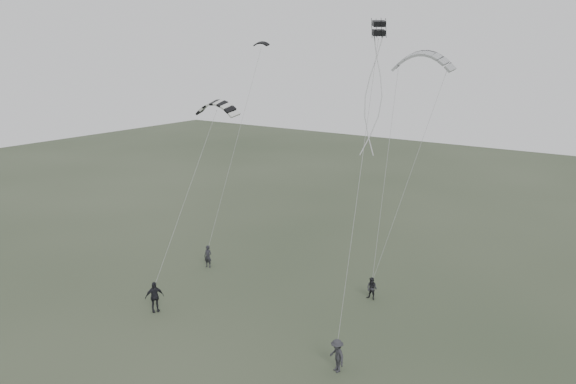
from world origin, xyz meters
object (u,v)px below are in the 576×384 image
Objects in this scene: kite_pale_large at (423,53)px; kite_box at (379,28)px; flyer_left at (208,256)px; kite_dark_small at (261,43)px; kite_striped at (217,103)px; flyer_right at (372,289)px; flyer_center at (154,297)px; flyer_far at (337,356)px.

kite_box is (1.05, -8.74, 1.30)m from kite_pale_large.
kite_box reaches higher than kite_pale_large.
kite_dark_small is (-0.53, 7.50, 15.44)m from flyer_left.
kite_striped is at bearing 135.36° from kite_box.
flyer_right is 16.10m from kite_striped.
kite_pale_large is 1.21× the size of kite_striped.
flyer_right is at bearing 0.08° from flyer_left.
flyer_far is (12.59, 0.63, -0.10)m from flyer_center.
kite_box is at bearing -87.23° from kite_pale_large.
flyer_far is 2.49× the size of kite_box.
kite_striped is at bearing -153.98° from kite_pale_large.
kite_box is (12.00, 5.19, 15.84)m from flyer_center.
flyer_center is 21.48m from kite_dark_small.
flyer_center is 2.77× the size of kite_box.
flyer_center is 22.92m from kite_pale_large.
flyer_left is at bearing 135.58° from kite_box.
kite_pale_large is at bearing 83.65° from flyer_right.
kite_striped reaches higher than flyer_left.
flyer_left is 2.38× the size of kite_box.
flyer_left is 17.17m from kite_dark_small.
kite_box is at bearing -64.65° from flyer_right.
flyer_right is at bearing 9.85° from kite_striped.
flyer_far is at bearing -32.79° from flyer_left.
kite_dark_small is at bearing 158.83° from flyer_right.
flyer_left is 20.84m from kite_pale_large.
flyer_far is 0.52× the size of kite_striped.
kite_pale_large reaches higher than kite_striped.
kite_striped is (-13.37, 6.50, 11.41)m from flyer_far.
flyer_left is 12.68m from flyer_right.
flyer_center is 1.50× the size of kite_dark_small.
flyer_left is 7.65m from flyer_center.
kite_pale_large reaches higher than flyer_center.
flyer_far is at bearing -26.81° from kite_striped.
kite_pale_large is (13.75, -0.88, -0.76)m from kite_dark_small.
kite_box reaches higher than flyer_center.
kite_striped is at bearing -176.99° from flyer_far.
kite_dark_small is 8.89m from kite_striped.
kite_pale_large is (13.22, 6.63, 14.68)m from flyer_left.
kite_dark_small reaches higher than flyer_left.
kite_dark_small reaches higher than kite_pale_large.
flyer_left is at bearing 172.52° from kite_striped.
kite_pale_large reaches higher than flyer_far.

